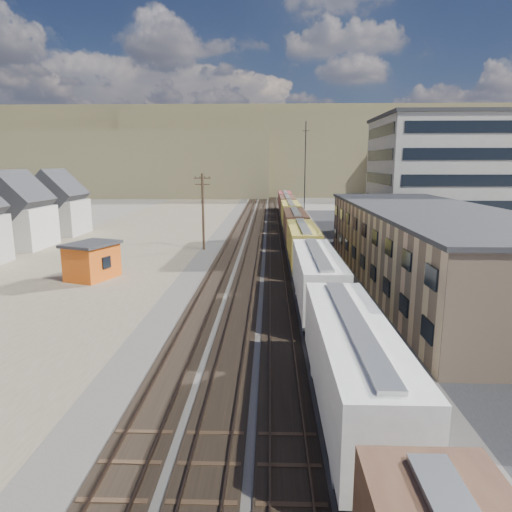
{
  "coord_description": "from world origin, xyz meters",
  "views": [
    {
      "loc": [
        0.23,
        -17.13,
        11.18
      ],
      "look_at": [
        -1.01,
        23.32,
        3.0
      ],
      "focal_mm": 32.0,
      "sensor_mm": 36.0,
      "label": 1
    }
  ],
  "objects_px": {
    "maintenance_shed": "(92,260)",
    "parked_car_blue": "(415,242)",
    "freight_train": "(298,233)",
    "utility_pole_north": "(203,210)"
  },
  "relations": [
    {
      "from": "maintenance_shed",
      "to": "parked_car_blue",
      "type": "xyz_separation_m",
      "value": [
        37.15,
        18.17,
        -1.12
      ]
    },
    {
      "from": "freight_train",
      "to": "maintenance_shed",
      "type": "relative_size",
      "value": 19.91
    },
    {
      "from": "freight_train",
      "to": "parked_car_blue",
      "type": "xyz_separation_m",
      "value": [
        16.11,
        5.14,
        -2.04
      ]
    },
    {
      "from": "utility_pole_north",
      "to": "maintenance_shed",
      "type": "relative_size",
      "value": 1.66
    },
    {
      "from": "freight_train",
      "to": "utility_pole_north",
      "type": "xyz_separation_m",
      "value": [
        -12.3,
        2.77,
        2.5
      ]
    },
    {
      "from": "parked_car_blue",
      "to": "freight_train",
      "type": "bearing_deg",
      "value": 164.85
    },
    {
      "from": "freight_train",
      "to": "maintenance_shed",
      "type": "xyz_separation_m",
      "value": [
        -21.05,
        -13.03,
        -0.92
      ]
    },
    {
      "from": "utility_pole_north",
      "to": "maintenance_shed",
      "type": "xyz_separation_m",
      "value": [
        -8.75,
        -15.8,
        -3.42
      ]
    },
    {
      "from": "freight_train",
      "to": "utility_pole_north",
      "type": "height_order",
      "value": "utility_pole_north"
    },
    {
      "from": "freight_train",
      "to": "utility_pole_north",
      "type": "relative_size",
      "value": 11.97
    }
  ]
}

